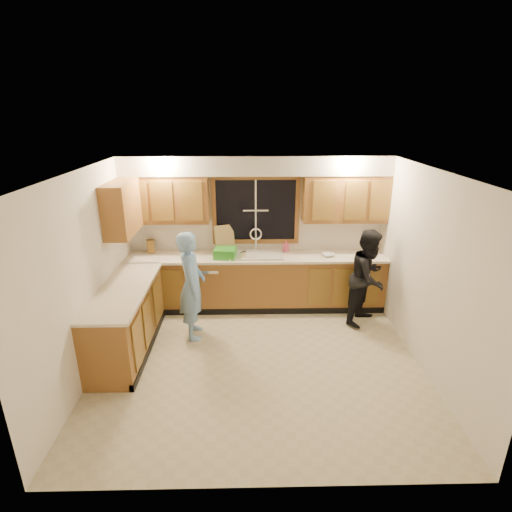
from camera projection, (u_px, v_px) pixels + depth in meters
The scene contains 26 objects.
floor at pixel (259, 361), 5.32m from camera, with size 4.20×4.20×0.00m, color beige.
ceiling at pixel (259, 171), 4.46m from camera, with size 4.20×4.20×0.00m, color silver.
wall_back at pixel (256, 231), 6.67m from camera, with size 4.20×4.20×0.00m, color white.
wall_left at pixel (86, 276), 4.85m from camera, with size 3.80×3.80×0.00m, color white.
wall_right at pixel (428, 273), 4.93m from camera, with size 3.80×3.80×0.00m, color white.
base_cabinets_back at pixel (256, 282), 6.67m from camera, with size 4.20×0.60×0.88m, color #905C29.
base_cabinets_left at pixel (127, 320), 5.46m from camera, with size 0.60×1.90×0.88m, color #905C29.
countertop_back at pixel (256, 257), 6.50m from camera, with size 4.20×0.63×0.04m, color #F0E1CA.
countertop_left at pixel (124, 290), 5.30m from camera, with size 0.63×1.90×0.04m, color #F0E1CA.
upper_cabinets_left at pixel (166, 199), 6.29m from camera, with size 1.35×0.33×0.75m, color #905C29.
upper_cabinets_right at pixel (345, 198), 6.35m from camera, with size 1.35×0.33×0.75m, color #905C29.
upper_cabinets_return at pixel (122, 208), 5.70m from camera, with size 0.33×0.90×0.75m, color #905C29.
soffit at pixel (256, 165), 6.13m from camera, with size 4.20×0.35×0.30m, color beige.
window_frame at pixel (256, 210), 6.54m from camera, with size 1.44×0.03×1.14m.
sink at pixel (256, 258), 6.53m from camera, with size 0.86×0.52×0.57m.
dishwasher at pixel (205, 284), 6.65m from camera, with size 0.60×0.56×0.82m, color white.
stove at pixel (114, 342), 4.92m from camera, with size 0.58×0.75×0.90m, color white.
man at pixel (192, 286), 5.68m from camera, with size 0.58×0.38×1.59m, color #75A4DD.
woman at pixel (368, 277), 6.08m from camera, with size 0.73×0.57×1.50m, color black.
knife_block at pixel (151, 246), 6.59m from camera, with size 0.12×0.10×0.22m, color olive.
cutting_board at pixel (225, 238), 6.63m from camera, with size 0.33×0.02×0.44m, color tan.
dish_crate at pixel (225, 253), 6.38m from camera, with size 0.33×0.31×0.16m, color #2F9225.
soap_bottle at pixel (286, 246), 6.66m from camera, with size 0.08×0.09×0.19m, color #DD547B.
bowl at pixel (329, 255), 6.45m from camera, with size 0.20×0.20×0.05m, color silver.
can_left at pixel (244, 255), 6.34m from camera, with size 0.07×0.07×0.12m, color beige.
can_right at pixel (242, 256), 6.31m from camera, with size 0.06×0.06×0.11m, color beige.
Camera 1 is at (-0.13, -4.51, 3.14)m, focal length 28.00 mm.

